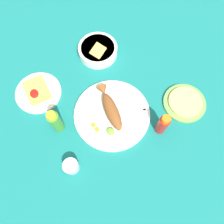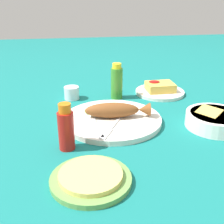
# 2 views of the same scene
# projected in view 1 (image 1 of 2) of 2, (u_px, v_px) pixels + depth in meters

# --- Properties ---
(ground_plane) EXTENTS (4.00, 4.00, 0.00)m
(ground_plane) POSITION_uv_depth(u_px,v_px,m) (112.00, 115.00, 1.01)
(ground_plane) COLOR #146B66
(main_plate) EXTENTS (0.35, 0.35, 0.02)m
(main_plate) POSITION_uv_depth(u_px,v_px,m) (112.00, 114.00, 1.00)
(main_plate) COLOR silver
(main_plate) RESTS_ON ground_plane
(fried_fish) EXTENTS (0.23, 0.08, 0.05)m
(fried_fish) POSITION_uv_depth(u_px,v_px,m) (111.00, 108.00, 0.98)
(fried_fish) COLOR brown
(fried_fish) RESTS_ON main_plate
(fork_near) EXTENTS (0.10, 0.17, 0.00)m
(fork_near) POSITION_uv_depth(u_px,v_px,m) (131.00, 108.00, 1.00)
(fork_near) COLOR silver
(fork_near) RESTS_ON main_plate
(fork_far) EXTENTS (0.03, 0.19, 0.00)m
(fork_far) POSITION_uv_depth(u_px,v_px,m) (132.00, 118.00, 0.98)
(fork_far) COLOR silver
(fork_far) RESTS_ON main_plate
(carrot_slice_near) EXTENTS (0.02, 0.02, 0.00)m
(carrot_slice_near) POSITION_uv_depth(u_px,v_px,m) (93.00, 125.00, 0.97)
(carrot_slice_near) COLOR orange
(carrot_slice_near) RESTS_ON main_plate
(carrot_slice_mid) EXTENTS (0.02, 0.02, 0.00)m
(carrot_slice_mid) POSITION_uv_depth(u_px,v_px,m) (97.00, 129.00, 0.96)
(carrot_slice_mid) COLOR orange
(carrot_slice_mid) RESTS_ON main_plate
(lime_wedge_main) EXTENTS (0.04, 0.03, 0.02)m
(lime_wedge_main) POSITION_uv_depth(u_px,v_px,m) (111.00, 131.00, 0.95)
(lime_wedge_main) COLOR #6BB233
(lime_wedge_main) RESTS_ON main_plate
(hot_sauce_bottle_red) EXTENTS (0.05, 0.05, 0.14)m
(hot_sauce_bottle_red) POSITION_uv_depth(u_px,v_px,m) (163.00, 125.00, 0.92)
(hot_sauce_bottle_red) COLOR #B21914
(hot_sauce_bottle_red) RESTS_ON ground_plane
(hot_sauce_bottle_green) EXTENTS (0.05, 0.05, 0.15)m
(hot_sauce_bottle_green) POSITION_uv_depth(u_px,v_px,m) (56.00, 122.00, 0.92)
(hot_sauce_bottle_green) COLOR #3D8428
(hot_sauce_bottle_green) RESTS_ON ground_plane
(salt_cup) EXTENTS (0.06, 0.06, 0.05)m
(salt_cup) POSITION_uv_depth(u_px,v_px,m) (71.00, 166.00, 0.90)
(salt_cup) COLOR silver
(salt_cup) RESTS_ON ground_plane
(side_plate_fries) EXTENTS (0.22, 0.22, 0.01)m
(side_plate_fries) POSITION_uv_depth(u_px,v_px,m) (39.00, 93.00, 1.05)
(side_plate_fries) COLOR silver
(side_plate_fries) RESTS_ON ground_plane
(fries_pile) EXTENTS (0.12, 0.10, 0.04)m
(fries_pile) POSITION_uv_depth(u_px,v_px,m) (37.00, 90.00, 1.02)
(fries_pile) COLOR gold
(fries_pile) RESTS_ON side_plate_fries
(guacamole_bowl) EXTENTS (0.20, 0.20, 0.06)m
(guacamole_bowl) POSITION_uv_depth(u_px,v_px,m) (98.00, 50.00, 1.11)
(guacamole_bowl) COLOR white
(guacamole_bowl) RESTS_ON ground_plane
(tortilla_plate) EXTENTS (0.20, 0.20, 0.01)m
(tortilla_plate) POSITION_uv_depth(u_px,v_px,m) (184.00, 103.00, 1.03)
(tortilla_plate) COLOR #6B9E4C
(tortilla_plate) RESTS_ON ground_plane
(tortilla_stack) EXTENTS (0.16, 0.16, 0.01)m
(tortilla_stack) POSITION_uv_depth(u_px,v_px,m) (185.00, 102.00, 1.01)
(tortilla_stack) COLOR #E0C666
(tortilla_stack) RESTS_ON tortilla_plate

